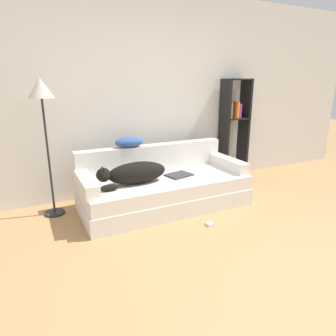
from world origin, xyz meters
The scene contains 12 objects.
ground_plane centered at (0.00, 0.00, 0.00)m, with size 20.00×20.00×0.00m, color tan.
wall_back centered at (0.00, 2.39, 1.35)m, with size 7.64×0.06×2.70m.
couch centered at (-0.16, 1.63, 0.19)m, with size 2.07×0.91×0.38m.
couch_backrest centered at (-0.16, 2.02, 0.55)m, with size 2.03×0.15×0.34m.
couch_arm_left centered at (-1.12, 1.63, 0.45)m, with size 0.15×0.72×0.14m.
couch_arm_right centered at (0.80, 1.63, 0.45)m, with size 0.15×0.72×0.14m.
dog centered at (-0.57, 1.59, 0.51)m, with size 0.83×0.29×0.25m.
laptop centered at (0.04, 1.63, 0.39)m, with size 0.36×0.31×0.02m.
throw_pillow centered at (-0.47, 2.02, 0.79)m, with size 0.38×0.20×0.13m.
bookshelf centered at (1.32, 2.21, 0.90)m, with size 0.43×0.26×1.57m.
floor_lamp centered at (-1.44, 2.01, 1.33)m, with size 0.28×0.28×1.57m.
power_adapter centered at (0.06, 0.94, 0.01)m, with size 0.08×0.08×0.03m.
Camera 1 is at (-1.68, -1.55, 1.54)m, focal length 32.00 mm.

